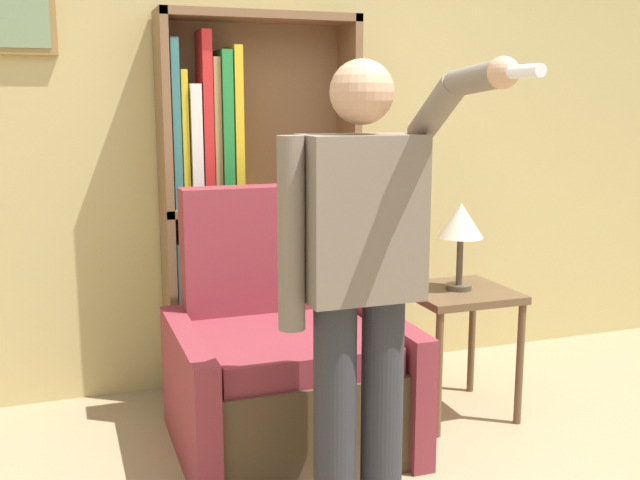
{
  "coord_description": "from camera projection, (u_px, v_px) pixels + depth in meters",
  "views": [
    {
      "loc": [
        -1.03,
        -1.9,
        1.52
      ],
      "look_at": [
        -0.09,
        0.75,
        1.0
      ],
      "focal_mm": 42.0,
      "sensor_mm": 36.0,
      "label": 1
    }
  ],
  "objects": [
    {
      "name": "person_standing",
      "position": [
        361.0,
        275.0,
        2.53
      ],
      "size": [
        0.55,
        0.78,
        1.66
      ],
      "color": "#2D2D33",
      "rests_on": "ground_plane"
    },
    {
      "name": "wall_back",
      "position": [
        253.0,
        125.0,
        4.0
      ],
      "size": [
        8.0,
        0.11,
        2.8
      ],
      "color": "tan",
      "rests_on": "ground_plane"
    },
    {
      "name": "armchair",
      "position": [
        284.0,
        365.0,
        3.38
      ],
      "size": [
        0.99,
        0.9,
        1.14
      ],
      "color": "#4C3823",
      "rests_on": "ground_plane"
    },
    {
      "name": "side_table",
      "position": [
        458.0,
        309.0,
        3.64
      ],
      "size": [
        0.49,
        0.49,
        0.63
      ],
      "color": "brown",
      "rests_on": "ground_plane"
    },
    {
      "name": "table_lamp",
      "position": [
        461.0,
        225.0,
        3.56
      ],
      "size": [
        0.21,
        0.21,
        0.42
      ],
      "color": "#4C4233",
      "rests_on": "side_table"
    },
    {
      "name": "bookcase",
      "position": [
        235.0,
        214.0,
        3.89
      ],
      "size": [
        1.02,
        0.28,
        1.96
      ],
      "color": "brown",
      "rests_on": "ground_plane"
    }
  ]
}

